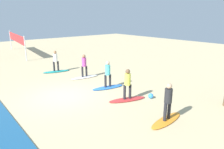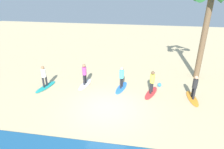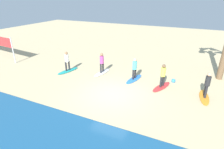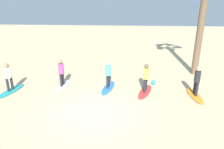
% 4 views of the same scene
% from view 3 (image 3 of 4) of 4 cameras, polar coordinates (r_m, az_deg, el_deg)
% --- Properties ---
extents(ground_plane, '(60.00, 60.00, 0.00)m').
position_cam_3_polar(ground_plane, '(12.18, 0.29, -6.10)').
color(ground_plane, '#CCB789').
extents(surfboard_orange, '(0.73, 2.14, 0.09)m').
position_cam_3_polar(surfboard_orange, '(13.14, 26.73, -6.30)').
color(surfboard_orange, orange).
rests_on(surfboard_orange, ground).
extents(surfer_orange, '(0.32, 0.46, 1.64)m').
position_cam_3_polar(surfer_orange, '(12.72, 27.53, -2.39)').
color(surfer_orange, '#232328').
rests_on(surfer_orange, surfboard_orange).
extents(surfboard_red, '(1.22, 2.17, 0.09)m').
position_cam_3_polar(surfboard_red, '(13.47, 15.12, -3.70)').
color(surfboard_red, red).
rests_on(surfboard_red, ground).
extents(surfer_red, '(0.32, 0.44, 1.64)m').
position_cam_3_polar(surfer_red, '(13.06, 15.57, 0.18)').
color(surfer_red, '#232328').
rests_on(surfer_red, surfboard_red).
extents(surfboard_blue, '(0.97, 2.17, 0.09)m').
position_cam_3_polar(surfboard_blue, '(14.28, 6.84, -1.41)').
color(surfboard_blue, blue).
rests_on(surfboard_blue, ground).
extents(surfer_blue, '(0.32, 0.45, 1.64)m').
position_cam_3_polar(surfer_blue, '(13.89, 7.04, 2.30)').
color(surfer_blue, '#232328').
rests_on(surfer_blue, surfboard_blue).
extents(surfboard_white, '(0.82, 2.15, 0.09)m').
position_cam_3_polar(surfboard_white, '(15.38, -3.11, 0.61)').
color(surfboard_white, white).
rests_on(surfboard_white, ground).
extents(surfer_white, '(0.32, 0.46, 1.64)m').
position_cam_3_polar(surfer_white, '(15.02, -3.19, 4.10)').
color(surfer_white, '#232328').
rests_on(surfer_white, surfboard_white).
extents(surfboard_teal, '(1.05, 2.17, 0.09)m').
position_cam_3_polar(surfboard_teal, '(16.18, -13.50, 1.15)').
color(surfboard_teal, teal).
rests_on(surfboard_teal, ground).
extents(surfer_teal, '(0.32, 0.45, 1.64)m').
position_cam_3_polar(surfer_teal, '(15.84, -13.84, 4.47)').
color(surfer_teal, '#232328').
rests_on(surfer_teal, surfboard_teal).
extents(beach_ball, '(0.29, 0.29, 0.29)m').
position_cam_3_polar(beach_ball, '(14.43, 18.55, -1.83)').
color(beach_ball, '#338CE5').
rests_on(beach_ball, ground).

